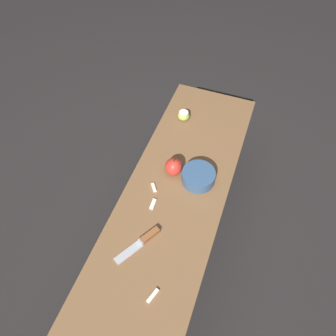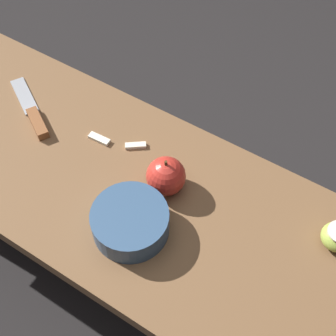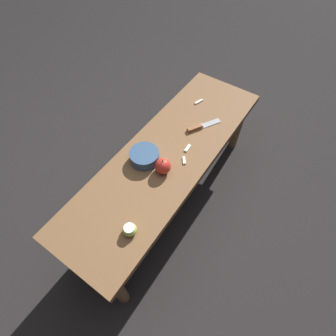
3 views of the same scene
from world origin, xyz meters
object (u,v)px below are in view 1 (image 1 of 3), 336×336
bowl (198,177)px  apple_whole (174,167)px  wooden_bench (175,200)px  knife (144,240)px  apple_cut (184,115)px

bowl → apple_whole: bearing=87.4°
apple_whole → bowl: 0.12m
wooden_bench → apple_whole: size_ratio=15.45×
wooden_bench → knife: bearing=170.4°
knife → apple_whole: (0.35, 0.00, 0.03)m
wooden_bench → apple_whole: apple_whole is taller
bowl → knife: bearing=161.7°
wooden_bench → knife: knife is taller
apple_cut → bowl: bowl is taller
knife → apple_cut: (0.68, 0.07, 0.01)m
knife → apple_cut: apple_cut is taller
knife → apple_cut: size_ratio=3.15×
apple_cut → bowl: size_ratio=0.42×
knife → bowl: 0.36m
wooden_bench → apple_cut: size_ratio=22.61×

